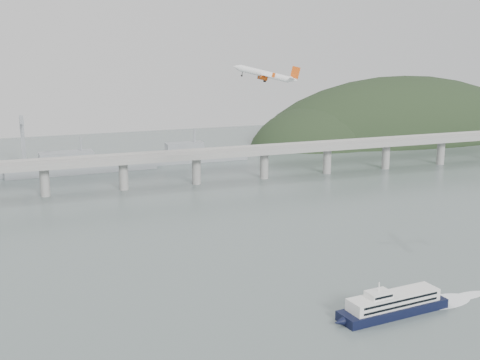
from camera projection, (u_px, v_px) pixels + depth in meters
name	position (u px, v px, depth m)	size (l,w,h in m)	color
ground	(287.00, 299.00, 251.71)	(900.00, 900.00, 0.00)	slate
bridge	(166.00, 161.00, 430.80)	(800.00, 22.00, 23.90)	gray
headland	(412.00, 154.00, 653.81)	(365.00, 155.00, 156.00)	black
ferry	(393.00, 304.00, 237.71)	(73.06, 18.59, 13.79)	black
airliner	(266.00, 74.00, 312.68)	(32.97, 30.41, 10.34)	white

